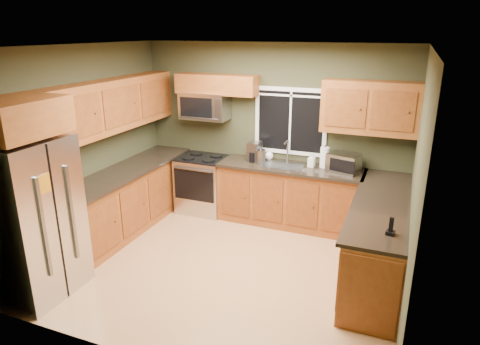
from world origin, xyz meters
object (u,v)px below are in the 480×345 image
Objects in this scene: range at (203,184)px; paper_towel_roll at (324,157)px; kettle at (261,156)px; soap_bottle_a at (259,150)px; refrigerator at (33,219)px; coffee_maker at (254,152)px; microwave at (205,106)px; soap_bottle_c at (269,154)px; toaster_oven at (344,163)px; cordless_phone at (391,229)px; soap_bottle_b at (311,160)px.

paper_towel_roll reaches higher than range.
kettle is 0.89× the size of soap_bottle_a.
coffee_maker is (1.55, 2.84, 0.18)m from refrigerator.
range is 3.18× the size of coffee_maker.
microwave reaches higher than range.
kettle is 1.58× the size of soap_bottle_c.
microwave reaches higher than toaster_oven.
cordless_phone is at bearing -43.30° from soap_bottle_a.
kettle is at bearing -176.84° from toaster_oven.
coffee_maker is at bearing 178.64° from toaster_oven.
range is 1.90× the size of toaster_oven.
refrigerator reaches higher than cordless_phone.
paper_towel_roll is (1.93, 0.16, 0.62)m from range.
soap_bottle_b is at bearing -10.86° from soap_bottle_c.
coffee_maker is (0.86, 0.07, 0.61)m from range.
refrigerator is at bearing -136.04° from toaster_oven.
refrigerator reaches higher than soap_bottle_c.
soap_bottle_a is at bearing 68.28° from coffee_maker.
toaster_oven is 0.32m from paper_towel_roll.
microwave is 1.08m from coffee_maker.
range is 1.27m from microwave.
cordless_phone is (1.05, -1.94, -0.10)m from paper_towel_roll.
soap_bottle_a reaches higher than cordless_phone.
soap_bottle_b is at bearing 49.60° from refrigerator.
cordless_phone is at bearing -56.90° from soap_bottle_b.
toaster_oven is at bearing 112.31° from cordless_phone.
soap_bottle_c is 0.91× the size of cordless_phone.
soap_bottle_a is (-1.33, 0.13, 0.01)m from toaster_oven.
coffee_maker is at bearing -178.56° from soap_bottle_b.
microwave reaches higher than soap_bottle_a.
paper_towel_roll reaches higher than coffee_maker.
refrigerator is at bearing -121.62° from kettle.
refrigerator is 3.64× the size of toaster_oven.
soap_bottle_a is (0.04, 0.10, 0.01)m from coffee_maker.
paper_towel_roll is 1.61× the size of soap_bottle_b.
coffee_maker is at bearing 4.89° from range.
refrigerator reaches higher than range.
soap_bottle_c is at bearing 133.72° from cordless_phone.
microwave is at bearing -177.65° from soap_bottle_a.
soap_bottle_a is 1.61× the size of cordless_phone.
soap_bottle_c is (0.19, 0.16, -0.05)m from coffee_maker.
cordless_phone is (3.66, 0.99, 0.10)m from refrigerator.
range is 3.56× the size of kettle.
soap_bottle_c is at bearing 20.93° from soap_bottle_a.
refrigerator is 6.11× the size of coffee_maker.
paper_towel_roll is 0.88m from soap_bottle_c.
refrigerator is at bearing -103.34° from microwave.
soap_bottle_c is (1.05, 0.23, 0.55)m from range.
microwave is at bearing 170.78° from kettle.
coffee_maker is 0.25m from soap_bottle_c.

